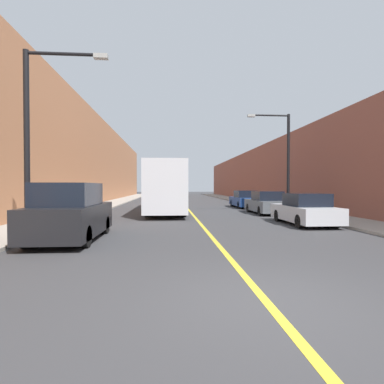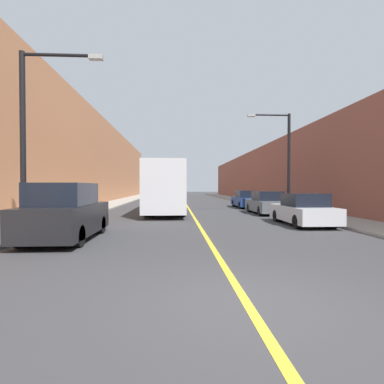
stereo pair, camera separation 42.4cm
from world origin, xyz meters
TOP-DOWN VIEW (x-y plane):
  - ground_plane at (0.00, 0.00)m, footprint 200.00×200.00m
  - sidewalk_left at (-7.69, 30.00)m, footprint 2.76×72.00m
  - sidewalk_right at (7.69, 30.00)m, footprint 2.76×72.00m
  - building_row_left at (-11.07, 30.00)m, footprint 4.00×72.00m
  - building_row_right at (11.07, 30.00)m, footprint 4.00×72.00m
  - road_center_line at (0.00, 30.00)m, footprint 0.16×72.00m
  - bus at (-1.78, 17.13)m, footprint 2.52×11.36m
  - parked_suv_left at (-4.95, 5.95)m, footprint 1.95×4.46m
  - car_right_near at (5.06, 9.49)m, footprint 1.88×4.31m
  - car_right_mid at (5.08, 15.34)m, footprint 1.88×4.49m
  - car_right_far at (5.10, 21.28)m, footprint 1.84×4.60m
  - street_lamp_left at (-6.30, 6.45)m, footprint 2.95×0.24m
  - street_lamp_right at (6.30, 15.35)m, footprint 2.95×0.24m

SIDE VIEW (x-z plane):
  - ground_plane at x=0.00m, z-range 0.00..0.00m
  - road_center_line at x=0.00m, z-range 0.00..0.01m
  - sidewalk_left at x=-7.69m, z-range 0.00..0.11m
  - sidewalk_right at x=7.69m, z-range 0.00..0.11m
  - car_right_far at x=5.10m, z-range -0.07..1.44m
  - car_right_near at x=5.06m, z-range -0.08..1.45m
  - car_right_mid at x=5.08m, z-range -0.08..1.46m
  - parked_suv_left at x=-4.95m, z-range -0.08..1.90m
  - bus at x=-1.78m, z-range 0.12..3.51m
  - building_row_right at x=11.07m, z-range 0.00..6.63m
  - street_lamp_left at x=-6.30m, z-range 0.68..7.26m
  - street_lamp_right at x=6.30m, z-range 0.68..7.37m
  - building_row_left at x=-11.07m, z-range 0.00..9.54m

